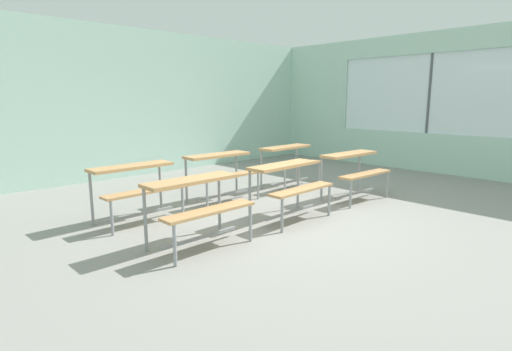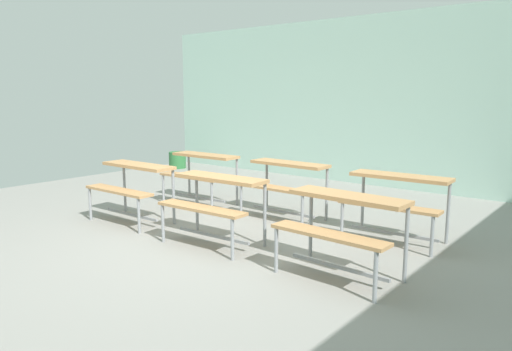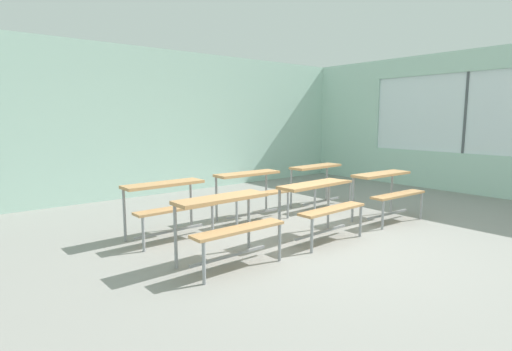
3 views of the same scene
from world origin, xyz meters
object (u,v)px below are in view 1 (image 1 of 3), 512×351
(desk_bench_r0c2, at_px, (355,165))
(desk_bench_r1c2, at_px, (290,156))
(desk_bench_r0c0, at_px, (198,196))
(desk_bench_r1c1, at_px, (222,166))
(desk_bench_r0c1, at_px, (290,178))
(desk_bench_r1c0, at_px, (136,180))

(desk_bench_r0c2, bearing_deg, desk_bench_r1c2, 94.60)
(desk_bench_r0c0, xyz_separation_m, desk_bench_r1c1, (1.42, 1.36, 0.00))
(desk_bench_r0c1, bearing_deg, desk_bench_r0c2, -2.03)
(desk_bench_r0c0, relative_size, desk_bench_r0c1, 0.99)
(desk_bench_r0c1, height_order, desk_bench_r1c1, same)
(desk_bench_r0c2, bearing_deg, desk_bench_r0c0, -177.86)
(desk_bench_r1c0, bearing_deg, desk_bench_r0c0, -88.76)
(desk_bench_r1c0, bearing_deg, desk_bench_r1c1, 1.70)
(desk_bench_r0c0, xyz_separation_m, desk_bench_r0c2, (3.03, -0.01, 0.00))
(desk_bench_r0c0, xyz_separation_m, desk_bench_r1c2, (2.98, 1.32, 0.00))
(desk_bench_r0c2, distance_m, desk_bench_r1c2, 1.33)
(desk_bench_r0c1, distance_m, desk_bench_r1c1, 1.38)
(desk_bench_r0c0, relative_size, desk_bench_r1c1, 0.99)
(desk_bench_r0c0, relative_size, desk_bench_r0c2, 0.99)
(desk_bench_r1c0, bearing_deg, desk_bench_r1c2, -0.74)
(desk_bench_r0c2, relative_size, desk_bench_r1c2, 1.00)
(desk_bench_r0c2, relative_size, desk_bench_r1c0, 1.01)
(desk_bench_r0c0, xyz_separation_m, desk_bench_r0c1, (1.47, -0.02, 0.00))
(desk_bench_r0c0, distance_m, desk_bench_r1c1, 1.97)
(desk_bench_r1c1, height_order, desk_bench_r1c2, same)
(desk_bench_r1c2, bearing_deg, desk_bench_r0c2, -90.09)
(desk_bench_r1c2, bearing_deg, desk_bench_r0c1, -140.82)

